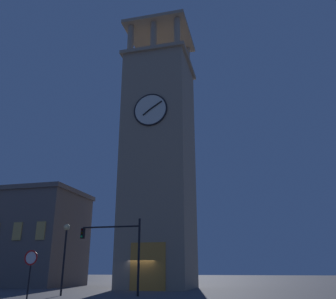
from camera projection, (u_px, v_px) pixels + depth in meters
The scene contains 6 objects.
ground_plane at pixel (143, 290), 30.60m from camera, with size 200.00×200.00×0.00m, color #4C4C51.
clocktower at pixel (159, 160), 37.17m from camera, with size 7.14×7.51×31.14m.
adjacent_wing_building at pixel (10, 238), 40.51m from camera, with size 16.46×8.78×10.34m.
traffic_signal_near at pixel (118, 243), 25.23m from camera, with size 4.60×0.41×5.20m.
street_lamp at pixel (65, 245), 25.40m from camera, with size 0.44×0.44×4.87m.
no_horn_sign at pixel (31, 262), 18.50m from camera, with size 0.78×0.14×2.69m.
Camera 1 is at (-10.14, 31.40, 1.68)m, focal length 37.70 mm.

